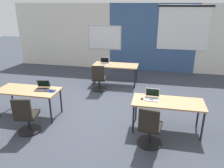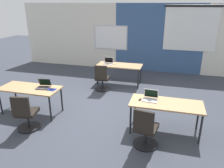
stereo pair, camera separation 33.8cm
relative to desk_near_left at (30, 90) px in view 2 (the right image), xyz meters
name	(u,v)px [view 2 (the right image)]	position (x,y,z in m)	size (l,w,h in m)	color
ground_plane	(101,110)	(1.75, 0.60, -0.66)	(24.00, 24.00, 0.00)	#383D47
back_wall_assembly	(132,37)	(1.80, 4.79, 0.75)	(10.00, 0.27, 2.80)	silver
desk_near_left	(30,90)	(0.00, 0.00, 0.00)	(1.60, 0.70, 0.72)	tan
desk_near_right	(166,105)	(3.50, 0.00, 0.00)	(1.60, 0.70, 0.72)	tan
desk_far_center	(119,66)	(1.75, 2.80, 0.00)	(1.60, 0.70, 0.72)	tan
laptop_near_right_inner	(150,98)	(3.13, 0.08, 0.11)	(0.35, 0.31, 0.23)	silver
mouse_near_right_inner	(140,99)	(2.91, 0.00, 0.08)	(0.08, 0.11, 0.03)	black
chair_near_right_inner	(145,131)	(3.14, -0.72, -0.28)	(0.52, 0.57, 0.92)	black
laptop_near_left_inner	(44,86)	(0.36, 0.10, 0.11)	(0.38, 0.36, 0.22)	#333338
mousepad_near_left_inner	(52,90)	(0.63, 0.03, 0.06)	(0.22, 0.19, 0.00)	navy
mouse_near_left_inner	(52,89)	(0.63, 0.03, 0.08)	(0.06, 0.10, 0.03)	black
chair_near_left_inner	(26,116)	(0.41, -0.80, -0.28)	(0.52, 0.57, 0.92)	black
laptop_far_left	(108,62)	(1.32, 2.83, 0.11)	(0.34, 0.31, 0.23)	silver
mouse_far_left	(115,64)	(1.57, 2.81, 0.08)	(0.08, 0.11, 0.03)	silver
chair_far_left	(102,80)	(1.34, 2.01, -0.28)	(0.52, 0.56, 0.92)	black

